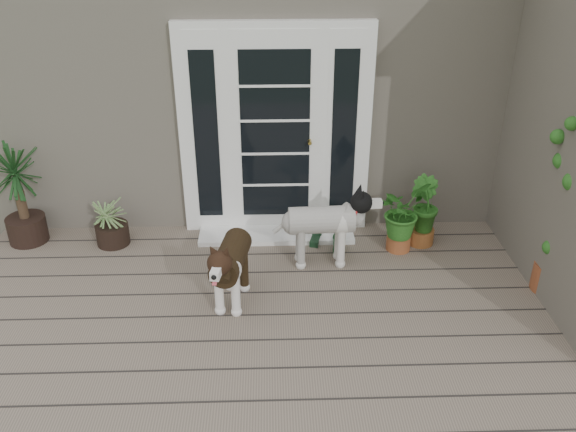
{
  "coord_description": "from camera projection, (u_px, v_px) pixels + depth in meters",
  "views": [
    {
      "loc": [
        -0.26,
        -3.05,
        3.24
      ],
      "look_at": [
        -0.1,
        1.75,
        0.7
      ],
      "focal_mm": 37.39,
      "sensor_mm": 36.0,
      "label": 1
    }
  ],
  "objects": [
    {
      "name": "deck",
      "position": [
        307.0,
        373.0,
        4.54
      ],
      "size": [
        6.2,
        4.6,
        0.12
      ],
      "primitive_type": "cube",
      "color": "#6B5B4C",
      "rests_on": "ground"
    },
    {
      "name": "house_main",
      "position": [
        288.0,
        50.0,
        7.6
      ],
      "size": [
        7.4,
        4.0,
        3.1
      ],
      "primitive_type": "cube",
      "color": "#665E54",
      "rests_on": "ground"
    },
    {
      "name": "door_unit",
      "position": [
        275.0,
        132.0,
        5.95
      ],
      "size": [
        1.9,
        0.14,
        2.15
      ],
      "primitive_type": "cube",
      "color": "white",
      "rests_on": "deck"
    },
    {
      "name": "door_step",
      "position": [
        276.0,
        234.0,
        6.26
      ],
      "size": [
        1.6,
        0.4,
        0.05
      ],
      "primitive_type": "cube",
      "color": "white",
      "rests_on": "deck"
    },
    {
      "name": "brindle_dog",
      "position": [
        231.0,
        270.0,
        5.1
      ],
      "size": [
        0.47,
        0.84,
        0.66
      ],
      "primitive_type": null,
      "rotation": [
        0.0,
        0.0,
        2.97
      ],
      "color": "#2F2111",
      "rests_on": "deck"
    },
    {
      "name": "white_dog",
      "position": [
        321.0,
        232.0,
        5.65
      ],
      "size": [
        0.84,
        0.39,
        0.69
      ],
      "primitive_type": null,
      "rotation": [
        0.0,
        0.0,
        -1.53
      ],
      "color": "silver",
      "rests_on": "deck"
    },
    {
      "name": "spider_plant",
      "position": [
        110.0,
        218.0,
        6.01
      ],
      "size": [
        0.56,
        0.56,
        0.58
      ],
      "primitive_type": null,
      "rotation": [
        0.0,
        0.0,
        0.02
      ],
      "color": "#8FAC6A",
      "rests_on": "deck"
    },
    {
      "name": "yucca",
      "position": [
        19.0,
        194.0,
        5.94
      ],
      "size": [
        0.85,
        0.85,
        1.07
      ],
      "primitive_type": null,
      "rotation": [
        0.0,
        0.0,
        -0.17
      ],
      "color": "black",
      "rests_on": "deck"
    },
    {
      "name": "herb_a",
      "position": [
        400.0,
        221.0,
        5.89
      ],
      "size": [
        0.71,
        0.71,
        0.64
      ],
      "primitive_type": "imported",
      "rotation": [
        0.0,
        0.0,
        0.9
      ],
      "color": "#215C1A",
      "rests_on": "deck"
    },
    {
      "name": "herb_b",
      "position": [
        422.0,
        221.0,
        6.04
      ],
      "size": [
        0.46,
        0.46,
        0.51
      ],
      "primitive_type": "imported",
      "rotation": [
        0.0,
        0.0,
        2.09
      ],
      "color": "#1B5A19",
      "rests_on": "deck"
    },
    {
      "name": "herb_c",
      "position": [
        517.0,
        215.0,
        6.16
      ],
      "size": [
        0.34,
        0.34,
        0.49
      ],
      "primitive_type": "imported",
      "rotation": [
        0.0,
        0.0,
        4.63
      ],
      "color": "#154C19",
      "rests_on": "deck"
    },
    {
      "name": "sapling",
      "position": [
        572.0,
        197.0,
        4.99
      ],
      "size": [
        0.59,
        0.59,
        1.85
      ],
      "primitive_type": null,
      "rotation": [
        0.0,
        0.0,
        0.09
      ],
      "color": "#17531C",
      "rests_on": "deck"
    },
    {
      "name": "clog_left",
      "position": [
        339.0,
        243.0,
        6.05
      ],
      "size": [
        0.19,
        0.35,
        0.1
      ],
      "primitive_type": null,
      "rotation": [
        0.0,
        0.0,
        -0.12
      ],
      "color": "#15361A",
      "rests_on": "deck"
    },
    {
      "name": "clog_right",
      "position": [
        316.0,
        239.0,
        6.14
      ],
      "size": [
        0.18,
        0.28,
        0.08
      ],
      "primitive_type": null,
      "rotation": [
        0.0,
        0.0,
        -0.25
      ],
      "color": "black",
      "rests_on": "deck"
    }
  ]
}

